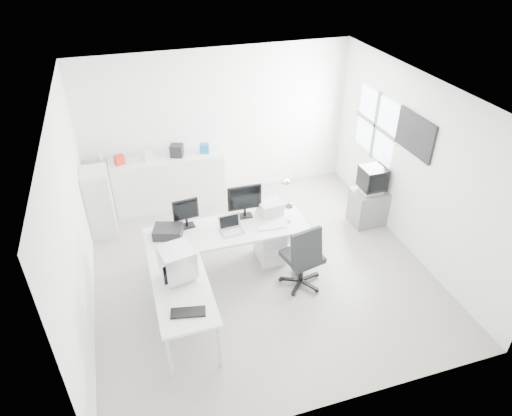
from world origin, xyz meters
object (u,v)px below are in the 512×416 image
object	(u,v)px
drawer_pedestal	(270,243)
sideboard	(169,182)
lcd_monitor_small	(186,213)
main_desk	(228,249)
tv_cabinet	(368,207)
crt_tv	(372,180)
laptop	(232,226)
crt_monitor	(177,262)
lcd_monitor_large	(245,201)
laser_printer	(270,208)
inkjet_printer	(168,232)
office_chair	(303,254)
filing_cabinet	(100,203)
side_desk	(185,312)

from	to	relation	value
drawer_pedestal	sideboard	distance (m)	2.42
lcd_monitor_small	main_desk	bearing A→B (deg)	-30.18
tv_cabinet	crt_tv	world-z (taller)	crt_tv
drawer_pedestal	laptop	bearing A→B (deg)	-167.01
crt_monitor	sideboard	xyz separation A→B (m)	(0.27, 2.95, -0.50)
lcd_monitor_large	crt_monitor	distance (m)	1.63
drawer_pedestal	crt_tv	bearing A→B (deg)	12.67
laser_printer	crt_tv	bearing A→B (deg)	0.90
crt_tv	sideboard	xyz separation A→B (m)	(-3.27, 1.60, -0.35)
lcd_monitor_small	laser_printer	bearing A→B (deg)	-7.06
crt_monitor	crt_tv	xyz separation A→B (m)	(3.54, 1.35, -0.15)
tv_cabinet	sideboard	world-z (taller)	sideboard
lcd_monitor_small	sideboard	bearing A→B (deg)	85.14
inkjet_printer	laser_printer	size ratio (longest dim) A/B	1.16
laser_printer	drawer_pedestal	bearing A→B (deg)	-113.62
main_desk	sideboard	world-z (taller)	sideboard
office_chair	laptop	bearing A→B (deg)	135.92
crt_tv	filing_cabinet	xyz separation A→B (m)	(-4.50, 1.07, -0.25)
main_desk	crt_monitor	xyz separation A→B (m)	(-0.85, -0.85, 0.63)
drawer_pedestal	crt_tv	world-z (taller)	crt_tv
crt_monitor	tv_cabinet	distance (m)	3.85
crt_monitor	office_chair	distance (m)	1.86
lcd_monitor_small	crt_monitor	xyz separation A→B (m)	(-0.30, -1.10, 0.02)
main_desk	inkjet_printer	world-z (taller)	inkjet_printer
laptop	laser_printer	bearing A→B (deg)	20.67
main_desk	office_chair	distance (m)	1.17
laptop	crt_tv	distance (m)	2.71
side_desk	sideboard	world-z (taller)	sideboard
laptop	laser_printer	size ratio (longest dim) A/B	0.95
office_chair	crt_tv	xyz separation A→B (m)	(1.74, 1.16, 0.29)
laser_printer	tv_cabinet	xyz separation A→B (m)	(1.94, 0.28, -0.53)
crt_tv	side_desk	bearing A→B (deg)	-155.71
main_desk	lcd_monitor_large	xyz separation A→B (m)	(0.35, 0.25, 0.65)
drawer_pedestal	laser_printer	size ratio (longest dim) A/B	1.72
inkjet_printer	laser_printer	world-z (taller)	laser_printer
side_desk	sideboard	bearing A→B (deg)	85.14
laser_printer	sideboard	world-z (taller)	sideboard
side_desk	office_chair	xyz separation A→B (m)	(1.80, 0.44, 0.19)
drawer_pedestal	crt_tv	size ratio (longest dim) A/B	1.20
tv_cabinet	side_desk	bearing A→B (deg)	-155.71
lcd_monitor_large	main_desk	bearing A→B (deg)	-143.64
filing_cabinet	drawer_pedestal	bearing A→B (deg)	-31.22
lcd_monitor_small	office_chair	distance (m)	1.81
main_desk	lcd_monitor_large	bearing A→B (deg)	35.54
tv_cabinet	filing_cabinet	size ratio (longest dim) A/B	0.52
crt_monitor	lcd_monitor_small	bearing A→B (deg)	63.85
lcd_monitor_small	crt_tv	xyz separation A→B (m)	(3.24, 0.25, -0.13)
drawer_pedestal	crt_tv	distance (m)	2.12
side_desk	filing_cabinet	bearing A→B (deg)	109.77
office_chair	sideboard	xyz separation A→B (m)	(-1.53, 2.75, -0.06)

